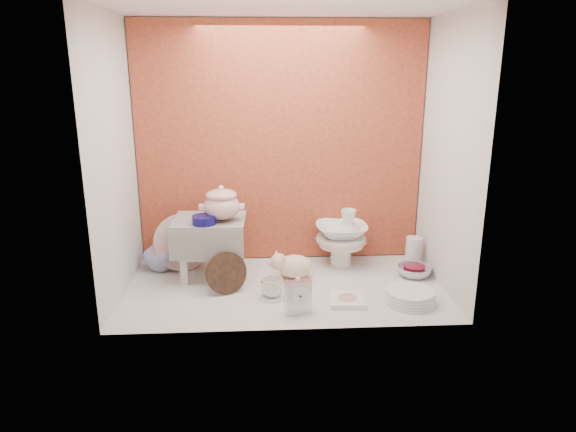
# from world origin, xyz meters

# --- Properties ---
(ground) EXTENTS (1.80, 1.80, 0.00)m
(ground) POSITION_xyz_m (0.00, 0.00, 0.00)
(ground) COLOR silver
(ground) RESTS_ON ground
(niche_shell) EXTENTS (1.86, 1.03, 1.53)m
(niche_shell) POSITION_xyz_m (0.00, 0.18, 0.93)
(niche_shell) COLOR #B9592E
(niche_shell) RESTS_ON ground
(step_stool) EXTENTS (0.43, 0.37, 0.36)m
(step_stool) POSITION_xyz_m (-0.43, 0.20, 0.18)
(step_stool) COLOR silver
(step_stool) RESTS_ON ground
(soup_tureen) EXTENTS (0.32, 0.32, 0.21)m
(soup_tureen) POSITION_xyz_m (-0.36, 0.16, 0.47)
(soup_tureen) COLOR white
(soup_tureen) RESTS_ON step_stool
(cobalt_bowl) EXTENTS (0.18, 0.18, 0.05)m
(cobalt_bowl) POSITION_xyz_m (-0.45, 0.09, 0.38)
(cobalt_bowl) COLOR #0F0A50
(cobalt_bowl) RESTS_ON step_stool
(floral_platter) EXTENTS (0.37, 0.26, 0.35)m
(floral_platter) POSITION_xyz_m (-0.62, 0.32, 0.17)
(floral_platter) COLOR white
(floral_platter) RESTS_ON ground
(blue_white_vase) EXTENTS (0.27, 0.27, 0.23)m
(blue_white_vase) POSITION_xyz_m (-0.75, 0.33, 0.11)
(blue_white_vase) COLOR white
(blue_white_vase) RESTS_ON ground
(lacquer_tray) EXTENTS (0.25, 0.16, 0.23)m
(lacquer_tray) POSITION_xyz_m (-0.33, -0.05, 0.12)
(lacquer_tray) COLOR black
(lacquer_tray) RESTS_ON ground
(mantel_clock) EXTENTS (0.14, 0.08, 0.20)m
(mantel_clock) POSITION_xyz_m (0.05, -0.33, 0.10)
(mantel_clock) COLOR silver
(mantel_clock) RESTS_ON ground
(plush_pig) EXTENTS (0.30, 0.24, 0.16)m
(plush_pig) POSITION_xyz_m (0.07, 0.13, 0.08)
(plush_pig) COLOR beige
(plush_pig) RESTS_ON ground
(teacup_saucer) EXTENTS (0.18, 0.18, 0.01)m
(teacup_saucer) POSITION_xyz_m (-0.08, -0.14, 0.01)
(teacup_saucer) COLOR white
(teacup_saucer) RESTS_ON ground
(gold_rim_teacup) EXTENTS (0.15, 0.15, 0.10)m
(gold_rim_teacup) POSITION_xyz_m (-0.08, -0.14, 0.06)
(gold_rim_teacup) COLOR white
(gold_rim_teacup) RESTS_ON teacup_saucer
(lattice_dish) EXTENTS (0.20, 0.20, 0.03)m
(lattice_dish) POSITION_xyz_m (0.32, -0.22, 0.01)
(lattice_dish) COLOR white
(lattice_dish) RESTS_ON ground
(dinner_plate_stack) EXTENTS (0.34, 0.34, 0.07)m
(dinner_plate_stack) POSITION_xyz_m (0.66, -0.25, 0.04)
(dinner_plate_stack) COLOR white
(dinner_plate_stack) RESTS_ON ground
(crystal_bowl) EXTENTS (0.24, 0.24, 0.06)m
(crystal_bowl) POSITION_xyz_m (0.79, 0.11, 0.03)
(crystal_bowl) COLOR silver
(crystal_bowl) RESTS_ON ground
(clear_glass_vase) EXTENTS (0.12, 0.12, 0.19)m
(clear_glass_vase) POSITION_xyz_m (0.82, 0.27, 0.10)
(clear_glass_vase) COLOR silver
(clear_glass_vase) RESTS_ON ground
(porcelain_tower) EXTENTS (0.35, 0.35, 0.37)m
(porcelain_tower) POSITION_xyz_m (0.37, 0.33, 0.18)
(porcelain_tower) COLOR white
(porcelain_tower) RESTS_ON ground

